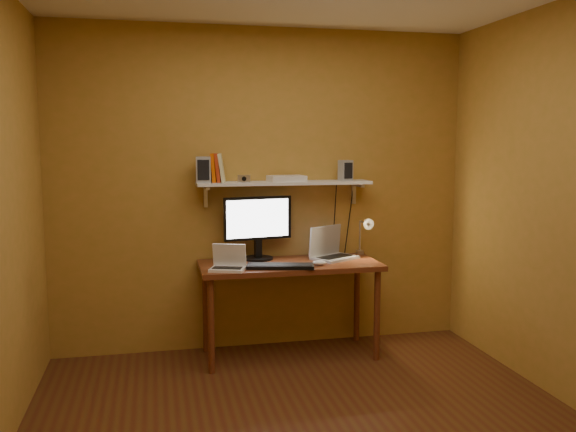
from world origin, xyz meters
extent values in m
cube|color=#B47E37|center=(0.00, 1.61, 1.30)|extent=(3.40, 0.02, 2.60)
cube|color=#B47E37|center=(0.00, -1.61, 1.30)|extent=(3.40, 0.02, 2.60)
cube|color=brown|center=(0.15, 1.28, 0.73)|extent=(1.40, 0.60, 0.04)
cylinder|color=brown|center=(-0.49, 1.04, 0.35)|extent=(0.05, 0.05, 0.71)
cylinder|color=brown|center=(0.79, 1.04, 0.35)|extent=(0.05, 0.05, 0.71)
cylinder|color=brown|center=(-0.49, 1.52, 0.35)|extent=(0.05, 0.05, 0.71)
cylinder|color=brown|center=(0.79, 1.52, 0.35)|extent=(0.05, 0.05, 0.71)
cube|color=white|center=(0.15, 1.47, 1.36)|extent=(1.40, 0.25, 0.02)
cube|color=silver|center=(-0.47, 1.58, 1.26)|extent=(0.03, 0.03, 0.18)
cube|color=silver|center=(0.77, 1.58, 1.26)|extent=(0.03, 0.03, 0.18)
cylinder|color=black|center=(-0.07, 1.47, 0.76)|extent=(0.27, 0.27, 0.02)
cube|color=black|center=(-0.07, 1.47, 0.85)|extent=(0.06, 0.05, 0.17)
cube|color=black|center=(-0.07, 1.47, 1.08)|extent=(0.56, 0.13, 0.34)
cube|color=white|center=(-0.07, 1.45, 1.08)|extent=(0.51, 0.09, 0.30)
cube|color=#999BA1|center=(0.54, 1.35, 0.76)|extent=(0.42, 0.38, 0.02)
cube|color=black|center=(0.54, 1.35, 0.77)|extent=(0.32, 0.26, 0.00)
cube|color=#999BA1|center=(0.48, 1.44, 0.89)|extent=(0.31, 0.20, 0.24)
cube|color=#111637|center=(0.48, 1.44, 0.89)|extent=(0.27, 0.17, 0.20)
cube|color=white|center=(-0.36, 1.09, 0.76)|extent=(0.29, 0.25, 0.02)
cube|color=black|center=(-0.36, 1.09, 0.77)|extent=(0.23, 0.16, 0.00)
cube|color=white|center=(-0.34, 1.16, 0.85)|extent=(0.25, 0.13, 0.17)
cube|color=black|center=(-0.34, 1.16, 0.85)|extent=(0.22, 0.10, 0.14)
cube|color=black|center=(0.04, 1.10, 0.76)|extent=(0.53, 0.28, 0.03)
ellipsoid|color=white|center=(0.35, 1.14, 0.77)|extent=(0.12, 0.10, 0.04)
cube|color=silver|center=(0.81, 1.52, 0.74)|extent=(0.05, 0.06, 0.08)
cylinder|color=silver|center=(0.81, 1.52, 0.89)|extent=(0.02, 0.02, 0.28)
cylinder|color=silver|center=(0.81, 1.44, 1.03)|extent=(0.01, 0.16, 0.01)
cone|color=silver|center=(0.81, 1.36, 1.03)|extent=(0.09, 0.09, 0.09)
sphere|color=#FFE0A5|center=(0.81, 1.34, 1.03)|extent=(0.04, 0.04, 0.04)
cube|color=#999BA1|center=(-0.49, 1.46, 1.48)|extent=(0.13, 0.13, 0.20)
cube|color=#999BA1|center=(0.65, 1.47, 1.46)|extent=(0.11, 0.11, 0.17)
cube|color=#D75204|center=(-0.42, 1.48, 1.49)|extent=(0.06, 0.16, 0.23)
cube|color=#AF2F12|center=(-0.39, 1.48, 1.49)|extent=(0.07, 0.16, 0.23)
cube|color=beige|center=(-0.35, 1.48, 1.49)|extent=(0.08, 0.16, 0.23)
cube|color=silver|center=(-0.19, 1.41, 1.40)|extent=(0.10, 0.04, 0.06)
cylinder|color=black|center=(-0.19, 1.40, 1.40)|extent=(0.04, 0.02, 0.04)
cube|color=white|center=(0.16, 1.46, 1.40)|extent=(0.30, 0.22, 0.05)
camera|label=1|loc=(-0.88, -3.28, 1.70)|focal=38.00mm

